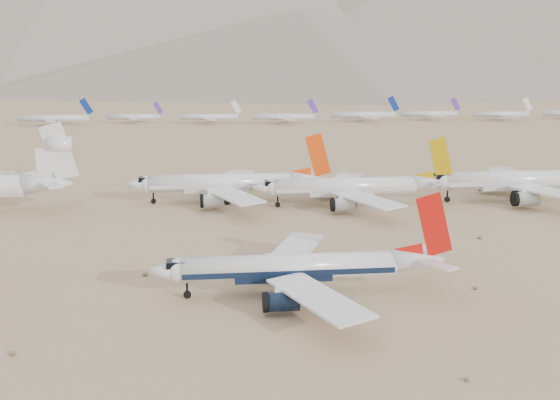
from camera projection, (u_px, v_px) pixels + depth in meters
name	position (u px, v px, depth m)	size (l,w,h in m)	color
ground	(331.00, 299.00, 98.50)	(7000.00, 7000.00, 0.00)	#997B59
main_airliner	(302.00, 267.00, 99.75)	(46.18, 45.11, 16.30)	white
row2_navy_widebody	(525.00, 180.00, 169.80)	(55.47, 54.25, 19.73)	white
row2_gold_tail	(353.00, 187.00, 163.51)	(50.38, 49.28, 17.94)	white
row2_orange_tail	(229.00, 183.00, 167.70)	(51.60, 50.48, 18.41)	white
distant_storage_row	(354.00, 115.00, 410.26)	(678.44, 53.46, 14.62)	silver
mountain_range	(242.00, 7.00, 1667.36)	(7354.00, 3024.00, 470.00)	slate
foothills	(491.00, 50.00, 1209.80)	(4637.50, 1395.00, 155.00)	slate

